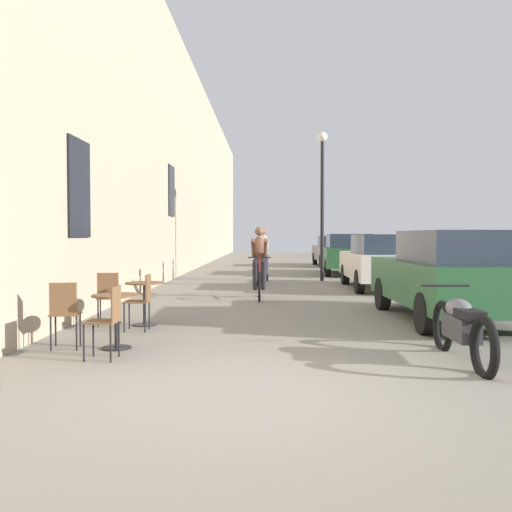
% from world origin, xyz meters
% --- Properties ---
extents(ground_plane, '(88.00, 88.00, 0.00)m').
position_xyz_m(ground_plane, '(0.00, 0.00, 0.00)').
color(ground_plane, gray).
extents(building_facade_left, '(0.54, 68.00, 8.96)m').
position_xyz_m(building_facade_left, '(-3.45, 14.00, 4.48)').
color(building_facade_left, tan).
rests_on(building_facade_left, ground_plane).
extents(cafe_table_near, '(0.64, 0.64, 0.72)m').
position_xyz_m(cafe_table_near, '(-1.92, 2.13, 0.52)').
color(cafe_table_near, black).
rests_on(cafe_table_near, ground_plane).
extents(cafe_chair_near_toward_street, '(0.44, 0.44, 0.89)m').
position_xyz_m(cafe_chair_near_toward_street, '(-2.58, 2.06, 0.52)').
color(cafe_chair_near_toward_street, black).
rests_on(cafe_chair_near_toward_street, ground_plane).
extents(cafe_chair_near_toward_wall, '(0.40, 0.40, 0.89)m').
position_xyz_m(cafe_chair_near_toward_wall, '(-1.85, 1.46, 0.52)').
color(cafe_chair_near_toward_wall, black).
rests_on(cafe_chair_near_toward_wall, ground_plane).
extents(cafe_table_mid, '(0.64, 0.64, 0.72)m').
position_xyz_m(cafe_table_mid, '(-1.97, 4.11, 0.52)').
color(cafe_table_mid, black).
rests_on(cafe_table_mid, ground_plane).
extents(cafe_chair_mid_toward_street, '(0.38, 0.38, 0.89)m').
position_xyz_m(cafe_chair_mid_toward_street, '(-1.90, 3.55, 0.52)').
color(cafe_chair_mid_toward_street, black).
rests_on(cafe_chair_mid_toward_street, ground_plane).
extents(cafe_chair_mid_toward_wall, '(0.44, 0.44, 0.89)m').
position_xyz_m(cafe_chair_mid_toward_wall, '(-2.56, 4.03, 0.52)').
color(cafe_chair_mid_toward_wall, black).
rests_on(cafe_chair_mid_toward_wall, ground_plane).
extents(cyclist_on_bicycle, '(0.52, 1.76, 1.74)m').
position_xyz_m(cyclist_on_bicycle, '(-0.12, 8.29, 0.81)').
color(cyclist_on_bicycle, black).
rests_on(cyclist_on_bicycle, ground_plane).
extents(pedestrian_near, '(0.37, 0.29, 1.72)m').
position_xyz_m(pedestrian_near, '(-0.17, 11.67, 0.97)').
color(pedestrian_near, '#26262D').
rests_on(pedestrian_near, ground_plane).
extents(pedestrian_mid, '(0.38, 0.30, 1.76)m').
position_xyz_m(pedestrian_mid, '(-0.07, 13.50, 0.99)').
color(pedestrian_mid, '#26262D').
rests_on(pedestrian_mid, ground_plane).
extents(street_lamp, '(0.32, 0.32, 4.90)m').
position_xyz_m(street_lamp, '(1.87, 13.58, 3.11)').
color(street_lamp, black).
rests_on(street_lamp, ground_plane).
extents(parked_car_nearest, '(1.96, 4.49, 1.58)m').
position_xyz_m(parked_car_nearest, '(3.28, 4.65, 0.82)').
color(parked_car_nearest, '#23512D').
rests_on(parked_car_nearest, ground_plane).
extents(parked_car_second, '(1.84, 4.31, 1.53)m').
position_xyz_m(parked_car_second, '(3.26, 10.71, 0.79)').
color(parked_car_second, beige).
rests_on(parked_car_second, ground_plane).
extents(parked_car_third, '(1.99, 4.45, 1.56)m').
position_xyz_m(parked_car_third, '(3.13, 16.79, 0.81)').
color(parked_car_third, '#23512D').
rests_on(parked_car_third, ground_plane).
extents(parked_car_fourth, '(1.89, 4.24, 1.49)m').
position_xyz_m(parked_car_fourth, '(3.34, 22.81, 0.77)').
color(parked_car_fourth, '#595960').
rests_on(parked_car_fourth, ground_plane).
extents(parked_motorcycle, '(0.62, 2.15, 0.92)m').
position_xyz_m(parked_motorcycle, '(2.39, 1.44, 0.40)').
color(parked_motorcycle, black).
rests_on(parked_motorcycle, ground_plane).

